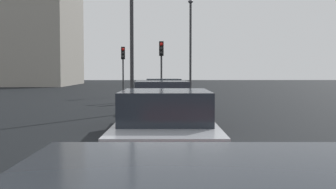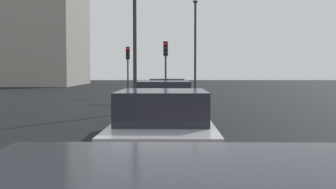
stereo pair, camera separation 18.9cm
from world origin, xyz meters
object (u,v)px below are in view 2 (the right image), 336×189
at_px(car_maroon_second, 163,105).
at_px(street_lamp_far, 135,24).
at_px(traffic_light_near_left, 166,58).
at_px(traffic_light_near_right, 128,61).
at_px(street_lamp_kerbside, 195,39).
at_px(car_silver_third, 163,129).
at_px(car_teal_lead, 166,95).

xyz_separation_m(car_maroon_second, street_lamp_far, (4.88, 1.24, 3.13)).
relative_size(traffic_light_near_left, traffic_light_near_right, 1.02).
relative_size(street_lamp_kerbside, street_lamp_far, 1.09).
bearing_deg(traffic_light_near_left, car_silver_third, 0.88).
xyz_separation_m(car_silver_third, traffic_light_near_left, (18.52, -0.11, 1.95)).
bearing_deg(street_lamp_far, car_maroon_second, -165.73).
bearing_deg(street_lamp_kerbside, traffic_light_near_right, 92.40).
height_order(traffic_light_near_right, street_lamp_kerbside, street_lamp_kerbside).
bearing_deg(car_silver_third, car_maroon_second, 1.63).
bearing_deg(car_teal_lead, street_lamp_far, 128.77).
bearing_deg(street_lamp_far, traffic_light_near_left, -9.82).
height_order(car_teal_lead, traffic_light_near_right, traffic_light_near_right).
xyz_separation_m(car_teal_lead, street_lamp_kerbside, (11.38, -2.16, 3.43)).
xyz_separation_m(car_teal_lead, traffic_light_near_right, (11.18, 2.74, 1.88)).
relative_size(car_silver_third, street_lamp_far, 0.72).
bearing_deg(street_lamp_kerbside, car_maroon_second, 172.47).
bearing_deg(car_maroon_second, traffic_light_near_left, -1.53).
relative_size(car_maroon_second, traffic_light_near_left, 1.17).
bearing_deg(street_lamp_kerbside, street_lamp_far, 164.22).
bearing_deg(street_lamp_far, traffic_light_near_right, 6.29).
bearing_deg(traffic_light_near_left, traffic_light_near_right, -147.06).
distance_m(car_teal_lead, street_lamp_far, 3.63).
distance_m(traffic_light_near_right, street_lamp_kerbside, 5.15).
bearing_deg(street_lamp_far, car_silver_third, -173.22).
height_order(car_maroon_second, street_lamp_kerbside, street_lamp_kerbside).
distance_m(car_teal_lead, street_lamp_kerbside, 12.08).
bearing_deg(car_silver_third, street_lamp_far, 8.23).
relative_size(car_teal_lead, traffic_light_near_right, 1.22).
distance_m(car_maroon_second, traffic_light_near_left, 12.95).
distance_m(car_silver_third, street_lamp_far, 11.13).
relative_size(car_silver_third, street_lamp_kerbside, 0.67).
bearing_deg(traffic_light_near_right, street_lamp_far, 0.03).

